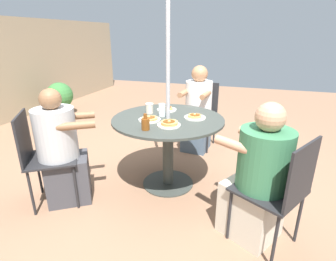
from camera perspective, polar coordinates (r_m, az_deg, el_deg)
name	(u,v)px	position (r m, az deg, el deg)	size (l,w,h in m)	color
ground_plane	(168,183)	(2.98, 0.00, -11.41)	(12.00, 12.00, 0.00)	#8C664C
patio_table	(168,134)	(2.71, 0.00, -0.68)	(1.14, 1.14, 0.76)	#383D38
umbrella_pole	(168,69)	(2.55, 0.00, 13.16)	(0.04, 0.04, 2.50)	#ADADB2
patio_chair_north	(281,188)	(2.09, 23.32, -11.38)	(0.61, 0.61, 0.91)	#232326
diner_north	(258,181)	(2.16, 18.95, -10.29)	(0.56, 0.60, 1.13)	beige
patio_chair_east	(201,110)	(3.83, 7.22, 4.44)	(0.48, 0.48, 0.91)	#232326
diner_east	(198,113)	(3.66, 6.44, 3.86)	(0.55, 0.39, 1.18)	slate
patio_chair_south	(41,153)	(2.70, -25.86, -4.40)	(0.62, 0.62, 0.91)	#232326
diner_south	(62,153)	(2.68, -22.04, -4.52)	(0.58, 0.61, 1.12)	#3D3D42
pancake_plate_a	(167,109)	(2.93, -0.28, 4.70)	(0.22, 0.22, 0.05)	silver
pancake_plate_b	(169,124)	(2.43, 0.26, 1.46)	(0.22, 0.22, 0.05)	silver
pancake_plate_c	(150,119)	(2.59, -4.02, 2.51)	(0.22, 0.22, 0.04)	silver
pancake_plate_d	(195,117)	(2.66, 5.85, 2.99)	(0.22, 0.22, 0.05)	silver
syrup_bottle	(146,124)	(2.32, -4.91, 1.52)	(0.10, 0.07, 0.15)	brown
coffee_cup	(149,108)	(2.82, -4.06, 4.84)	(0.08, 0.08, 0.11)	beige
drinking_glass_a	(162,110)	(2.71, -1.29, 4.48)	(0.07, 0.07, 0.13)	silver
potted_shrub	(60,97)	(5.75, -22.45, 6.71)	(0.52, 0.52, 0.66)	#3D3D3F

